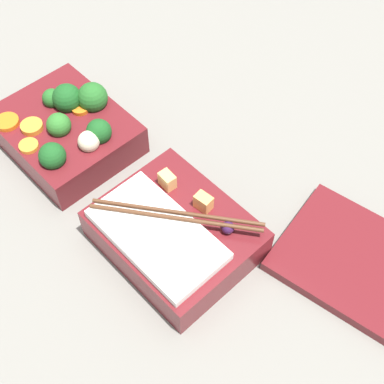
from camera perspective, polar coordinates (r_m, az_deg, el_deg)
ground_plane at (r=0.74m, az=-7.96°, el=0.30°), size 3.00×3.00×0.00m
bento_tray_vegetable at (r=0.78m, az=-13.43°, el=6.38°), size 0.19×0.16×0.08m
bento_tray_rice at (r=0.66m, az=-1.74°, el=-4.26°), size 0.19×0.15×0.07m
bento_lid at (r=0.70m, az=17.02°, el=-7.08°), size 0.21×0.18×0.01m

